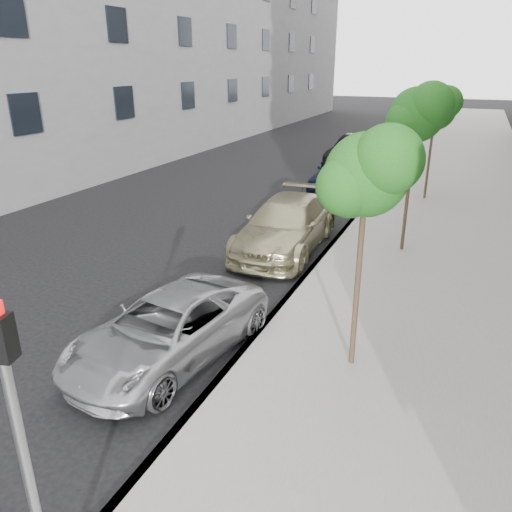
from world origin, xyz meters
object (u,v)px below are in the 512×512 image
Objects in this scene: sedan_black at (357,152)px; tree_mid at (418,115)px; signal_pole at (18,430)px; sedan_blue at (342,172)px; sedan_rear at (389,142)px; tree_far at (436,110)px; suv at (286,225)px; minivan at (169,328)px; tree_near at (368,175)px.

tree_mid is at bearing -61.67° from sedan_black.
signal_pole is at bearing -99.14° from tree_mid.
tree_mid is 1.40× the size of signal_pole.
sedan_rear is at bearing 92.29° from sedan_blue.
tree_far reaches higher than sedan_black.
suv is 13.46m from sedan_black.
suv is at bearing 99.10° from minivan.
sedan_rear is (-1.40, 29.81, -1.59)m from signal_pole.
sedan_black is 5.45m from sedan_rear.
sedan_blue is (-0.28, 14.47, 0.18)m from minivan.
sedan_blue is (-3.60, 6.98, -3.19)m from tree_mid.
sedan_rear is (-3.33, 17.83, -3.34)m from tree_mid.
sedan_rear is at bearing 78.79° from signal_pole.
sedan_black is at bearing 92.16° from suv.
tree_near is 0.83× the size of suv.
suv is at bearing -163.59° from tree_mid.
tree_far is at bearing 85.72° from minivan.
sedan_black is (-0.58, 5.47, 0.02)m from sedan_blue.
sedan_rear is at bearing 90.69° from sedan_black.
tree_near is 0.99× the size of tree_far.
tree_mid reaches higher than minivan.
tree_mid reaches higher than sedan_blue.
sedan_rear is at bearing 97.79° from tree_near.
tree_mid is at bearing 75.15° from minivan.
suv is (-1.40, 11.00, -1.48)m from signal_pole.
tree_far is at bearing 90.00° from tree_mid.
sedan_black is (-4.18, 18.95, -2.82)m from tree_near.
suv is at bearing 121.08° from tree_near.
sedan_blue is at bearing 90.50° from suv.
sedan_blue reaches higher than sedan_rear.
sedan_rear is (0.00, 18.81, -0.11)m from suv.
suv is at bearing -76.59° from sedan_black.
sedan_black is at bearing 102.45° from tree_near.
signal_pole is at bearing -81.20° from sedan_blue.
tree_near is 19.61m from sedan_black.
tree_near is 6.51m from tree_mid.
tree_near is at bearing -67.80° from sedan_black.
tree_far reaches higher than suv.
signal_pole is 0.76× the size of minivan.
suv is 1.11× the size of sedan_blue.
tree_mid is 1.08× the size of tree_far.
minivan is 0.94× the size of sedan_blue.
sedan_black is (-4.18, 12.45, -3.17)m from tree_mid.
tree_near is 0.87× the size of sedan_black.
sedan_rear is at bearing 99.10° from minivan.
minivan is 25.32m from sedan_rear.
sedan_rear is (-3.33, 11.33, -2.96)m from tree_far.
suv is 1.16× the size of sedan_rear.
minivan is 0.85× the size of suv.
sedan_black is (-4.18, 5.95, -2.79)m from tree_far.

